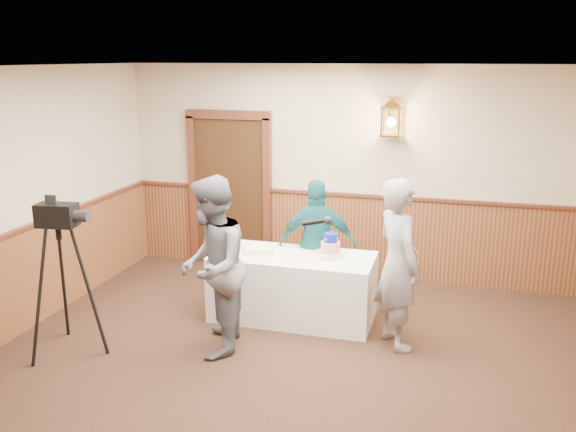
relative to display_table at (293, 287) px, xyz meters
name	(u,v)px	position (x,y,z in m)	size (l,w,h in m)	color
ground	(263,411)	(0.26, -1.90, -0.38)	(7.00, 7.00, 0.00)	black
room_shell	(272,223)	(0.21, -1.45, 1.15)	(6.02, 7.02, 2.81)	tan
display_table	(293,287)	(0.00, 0.00, 0.00)	(1.80, 0.80, 0.75)	white
tiered_cake	(330,248)	(0.41, 0.05, 0.48)	(0.34, 0.34, 0.27)	beige
sheet_cake_yellow	(259,250)	(-0.39, -0.02, 0.41)	(0.32, 0.25, 0.07)	#F8F694
sheet_cake_green	(240,247)	(-0.63, 0.04, 0.41)	(0.29, 0.23, 0.07)	#A6E29F
interviewer	(212,267)	(-0.55, -0.99, 0.52)	(1.60, 1.01, 1.79)	slate
baker	(398,264)	(1.19, -0.35, 0.50)	(0.64, 0.42, 1.75)	gray
assistant_p	(317,245)	(0.18, 0.40, 0.39)	(0.90, 0.37, 1.54)	#135657
tv_camera_rig	(64,287)	(-1.95, -1.40, 0.31)	(0.60, 0.56, 1.53)	black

